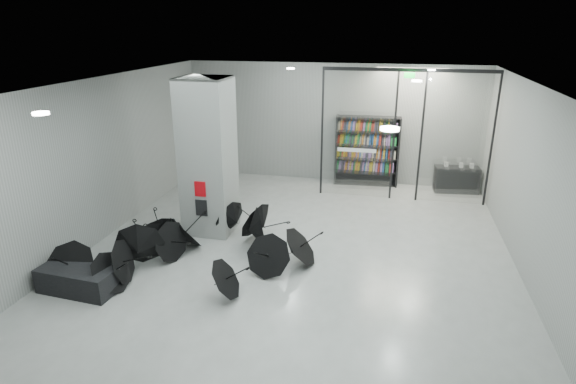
% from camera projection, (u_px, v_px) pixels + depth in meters
% --- Properties ---
extents(room, '(14.00, 14.02, 4.01)m').
position_uv_depth(room, '(286.00, 149.00, 9.45)').
color(room, gray).
rests_on(room, ground).
extents(column, '(1.20, 1.20, 4.00)m').
position_uv_depth(column, '(208.00, 157.00, 12.08)').
color(column, slate).
rests_on(column, ground).
extents(fire_cabinet, '(0.28, 0.04, 0.38)m').
position_uv_depth(fire_cabinet, '(200.00, 189.00, 11.73)').
color(fire_cabinet, '#A50A07').
rests_on(fire_cabinet, column).
extents(info_panel, '(0.30, 0.03, 0.42)m').
position_uv_depth(info_panel, '(201.00, 208.00, 11.90)').
color(info_panel, black).
rests_on(info_panel, column).
extents(exit_sign, '(0.30, 0.06, 0.15)m').
position_uv_depth(exit_sign, '(409.00, 75.00, 13.51)').
color(exit_sign, '#0CE533').
rests_on(exit_sign, room).
extents(glass_partition, '(5.06, 0.08, 4.00)m').
position_uv_depth(glass_partition, '(404.00, 131.00, 14.24)').
color(glass_partition, silver).
rests_on(glass_partition, ground).
extents(bench, '(1.65, 0.81, 0.51)m').
position_uv_depth(bench, '(78.00, 280.00, 9.71)').
color(bench, black).
rests_on(bench, ground).
extents(bookshelf, '(2.15, 0.57, 2.33)m').
position_uv_depth(bookshelf, '(367.00, 151.00, 15.97)').
color(bookshelf, black).
rests_on(bookshelf, ground).
extents(shop_counter, '(1.44, 0.70, 0.83)m').
position_uv_depth(shop_counter, '(456.00, 179.00, 15.47)').
color(shop_counter, black).
rests_on(shop_counter, ground).
extents(umbrella_cluster, '(5.63, 4.25, 1.28)m').
position_uv_depth(umbrella_cluster, '(192.00, 250.00, 10.89)').
color(umbrella_cluster, black).
rests_on(umbrella_cluster, ground).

